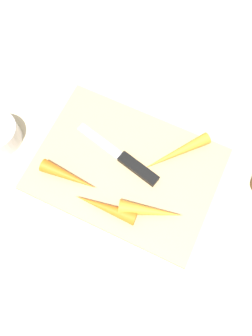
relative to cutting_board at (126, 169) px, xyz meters
The scene contains 7 objects.
ground_plane 0.01m from the cutting_board, ahead, with size 1.40×1.40×0.00m, color #C6B793.
cutting_board is the anchor object (origin of this frame).
knife 0.02m from the cutting_board, 136.99° to the right, with size 0.20×0.07×0.01m.
carrot_long 0.09m from the cutting_board, 89.75° to the left, with size 0.03×0.03×0.12m, color orange.
carrot_short 0.10m from the cutting_board, 142.24° to the left, with size 0.03×0.03×0.12m, color orange.
carrot_shortest 0.12m from the cutting_board, 36.58° to the left, with size 0.03×0.03×0.12m, color orange.
carrot_longest 0.11m from the cutting_board, 139.33° to the right, with size 0.02×0.02×0.15m, color orange.
Camera 1 is at (-0.10, 0.21, 0.66)m, focal length 36.65 mm.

